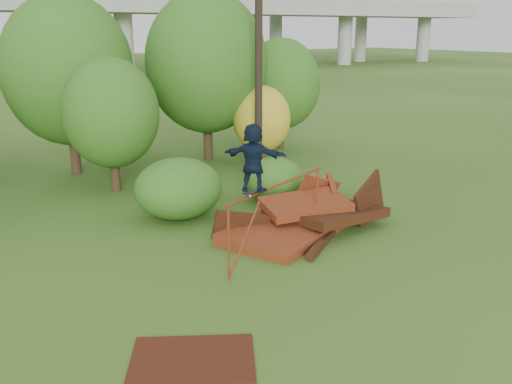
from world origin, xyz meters
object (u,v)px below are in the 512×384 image
flat_plate (193,359)px  utility_pole (259,37)px  scrap_pile (304,220)px  skater (253,157)px

flat_plate → utility_pole: 14.01m
utility_pole → scrap_pile: bearing=-112.6°
scrap_pile → flat_plate: bearing=-143.9°
scrap_pile → flat_plate: 6.91m
flat_plate → utility_pole: bearing=51.4°
flat_plate → scrap_pile: bearing=36.1°
scrap_pile → utility_pole: (2.54, 6.11, 4.83)m
skater → scrap_pile: bearing=-104.1°
skater → flat_plate: skater is taller
skater → utility_pole: size_ratio=0.15×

